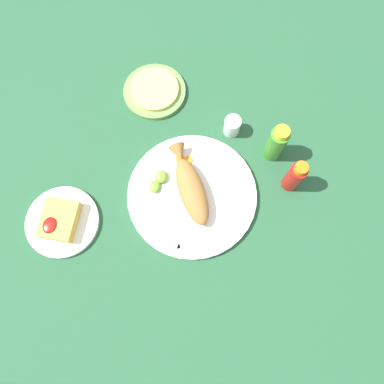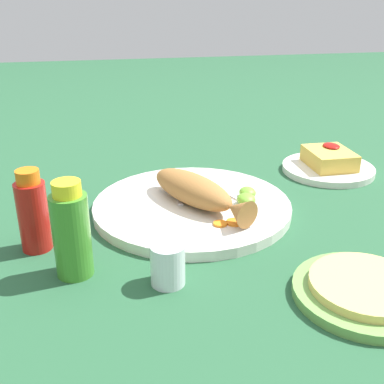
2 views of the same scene
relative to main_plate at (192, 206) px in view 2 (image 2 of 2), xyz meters
The scene contains 16 objects.
ground_plane 0.01m from the main_plate, ahead, with size 4.00×4.00×0.00m, color #235133.
main_plate is the anchor object (origin of this frame).
fried_fish 0.04m from the main_plate, 151.62° to the right, with size 0.24×0.17×0.05m.
fork_near 0.09m from the main_plate, ahead, with size 0.18×0.05×0.00m.
fork_far 0.10m from the main_plate, 27.30° to the right, with size 0.17×0.09×0.00m.
carrot_slice_near 0.10m from the main_plate, 164.01° to the right, with size 0.02×0.02×0.00m, color orange.
carrot_slice_mid 0.11m from the main_plate, 151.84° to the right, with size 0.03×0.03×0.00m, color orange.
lime_wedge_main 0.10m from the main_plate, 108.70° to the right, with size 0.04×0.03×0.02m, color #6BB233.
lime_wedge_side 0.11m from the main_plate, 90.34° to the right, with size 0.04×0.03×0.02m, color #6BB233.
hot_sauce_bottle_red 0.29m from the main_plate, 107.94° to the left, with size 0.05×0.05×0.13m.
hot_sauce_bottle_green 0.27m from the main_plate, 129.89° to the left, with size 0.05×0.05×0.14m.
salt_cup 0.24m from the main_plate, 160.59° to the left, with size 0.05×0.05×0.06m.
side_plate_fries 0.36m from the main_plate, 67.55° to the right, with size 0.20×0.20×0.01m, color silver.
fries_pile 0.37m from the main_plate, 67.47° to the right, with size 0.11×0.09×0.04m.
tortilla_plate 0.35m from the main_plate, 150.58° to the right, with size 0.19×0.19×0.01m, color #6B9E4C.
tortilla_stack 0.35m from the main_plate, 150.58° to the right, with size 0.15×0.15×0.01m, color #E0C666.
Camera 2 is at (-0.79, 0.16, 0.38)m, focal length 45.00 mm.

